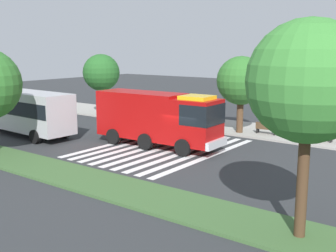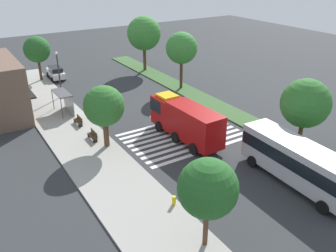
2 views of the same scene
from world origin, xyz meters
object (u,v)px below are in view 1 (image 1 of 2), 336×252
bench_near_shelter (321,135)px  median_tree_west (308,82)px  sidewalk_tree_west (241,81)px  transit_bus (21,109)px  sidewalk_tree_far_west (101,73)px  bench_west_of_shelter (266,128)px  fire_truck (160,117)px  fire_hydrant (131,116)px  parked_car_west (34,103)px

bench_near_shelter → median_tree_west: median_tree_west is taller
median_tree_west → sidewalk_tree_west: bearing=123.9°
transit_bus → sidewalk_tree_far_west: bearing=-78.5°
median_tree_west → transit_bus: bearing=168.1°
bench_west_of_shelter → sidewalk_tree_far_west: size_ratio=0.27×
fire_truck → sidewalk_tree_far_west: (-12.93, 7.18, 2.17)m
bench_near_shelter → fire_hydrant: size_ratio=2.29×
parked_car_west → sidewalk_tree_far_west: bearing=18.2°
transit_bus → fire_truck: bearing=-162.4°
sidewalk_tree_west → median_tree_west: bearing=-56.1°
fire_truck → sidewalk_tree_west: bearing=70.6°
parked_car_west → fire_hydrant: parked_car_west is taller
fire_truck → parked_car_west: fire_truck is taller
transit_bus → bench_near_shelter: bearing=-148.7°
parked_car_west → sidewalk_tree_west: 23.59m
median_tree_west → bench_west_of_shelter: bearing=117.6°
parked_car_west → fire_hydrant: size_ratio=6.19×
fire_truck → fire_hydrant: size_ratio=13.27×
transit_bus → median_tree_west: size_ratio=1.38×
transit_bus → sidewalk_tree_far_west: 10.66m
median_tree_west → fire_hydrant: (-21.15, 14.81, -5.06)m
bench_near_shelter → sidewalk_tree_west: 7.07m
fire_truck → bench_near_shelter: bearing=41.2°
fire_truck → fire_hydrant: bearing=140.2°
sidewalk_tree_far_west → median_tree_west: bearing=-31.0°
sidewalk_tree_far_west → sidewalk_tree_west: bearing=0.0°
transit_bus → bench_near_shelter: 22.46m
transit_bus → sidewalk_tree_far_west: size_ratio=1.75×
parked_car_west → bench_west_of_shelter: parked_car_west is taller
bench_west_of_shelter → sidewalk_tree_west: (-1.94, -0.63, 3.56)m
sidewalk_tree_west → median_tree_west: (10.27, -15.31, 1.40)m
sidewalk_tree_far_west → median_tree_west: size_ratio=0.79×
parked_car_west → sidewalk_tree_far_west: 9.01m
fire_truck → median_tree_west: median_tree_west is taller
bench_near_shelter → bench_west_of_shelter: same height
fire_truck → sidewalk_tree_far_west: size_ratio=1.56×
sidewalk_tree_west → bench_west_of_shelter: bearing=17.9°
parked_car_west → sidewalk_tree_far_west: size_ratio=0.73×
parked_car_west → bench_near_shelter: parked_car_west is taller
bench_near_shelter → sidewalk_tree_far_west: 21.59m
bench_near_shelter → bench_west_of_shelter: bearing=180.0°
fire_truck → transit_bus: 11.66m
transit_bus → sidewalk_tree_far_west: sidewalk_tree_far_west is taller
bench_west_of_shelter → sidewalk_tree_far_west: bearing=-177.9°
bench_west_of_shelter → sidewalk_tree_far_west: sidewalk_tree_far_west is taller
bench_near_shelter → sidewalk_tree_far_west: sidewalk_tree_far_west is taller
bench_near_shelter → median_tree_west: bearing=-75.2°
transit_bus → fire_hydrant: bearing=-102.8°
fire_truck → sidewalk_tree_west: size_ratio=1.57×
fire_hydrant → sidewalk_tree_west: bearing=2.6°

